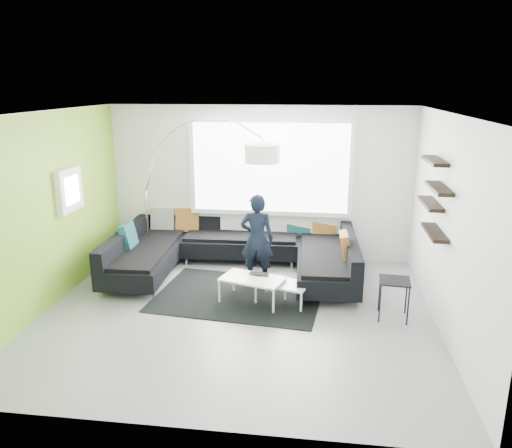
{
  "coord_description": "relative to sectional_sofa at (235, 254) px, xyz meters",
  "views": [
    {
      "loc": [
        1.11,
        -6.42,
        3.17
      ],
      "look_at": [
        0.15,
        0.9,
        1.08
      ],
      "focal_mm": 35.0,
      "sensor_mm": 36.0,
      "label": 1
    }
  ],
  "objects": [
    {
      "name": "ground",
      "position": [
        0.28,
        -1.47,
        -0.38
      ],
      "size": [
        5.5,
        5.5,
        0.0
      ],
      "primitive_type": "plane",
      "color": "gray",
      "rests_on": "ground"
    },
    {
      "name": "room_shell",
      "position": [
        0.32,
        -1.26,
        1.43
      ],
      "size": [
        5.54,
        5.04,
        2.82
      ],
      "color": "silver",
      "rests_on": "ground"
    },
    {
      "name": "sectional_sofa",
      "position": [
        0.0,
        0.0,
        0.0
      ],
      "size": [
        4.11,
        2.63,
        0.87
      ],
      "rotation": [
        0.0,
        0.0,
        0.04
      ],
      "color": "black",
      "rests_on": "ground"
    },
    {
      "name": "rug",
      "position": [
        0.2,
        -0.87,
        -0.38
      ],
      "size": [
        2.66,
        2.06,
        0.01
      ],
      "primitive_type": "cube",
      "rotation": [
        0.0,
        0.0,
        -0.1
      ],
      "color": "black",
      "rests_on": "ground"
    },
    {
      "name": "coffee_table",
      "position": [
        0.67,
        -1.05,
        -0.19
      ],
      "size": [
        1.32,
        0.99,
        0.39
      ],
      "primitive_type": "cube",
      "rotation": [
        0.0,
        0.0,
        -0.29
      ],
      "color": "white",
      "rests_on": "ground"
    },
    {
      "name": "arc_lamp",
      "position": [
        -1.68,
        0.43,
        0.95
      ],
      "size": [
        2.69,
        1.67,
        2.66
      ],
      "primitive_type": null,
      "rotation": [
        0.0,
        0.0,
        -0.24
      ],
      "color": "silver",
      "rests_on": "ground"
    },
    {
      "name": "side_table",
      "position": [
        2.45,
        -1.32,
        -0.1
      ],
      "size": [
        0.45,
        0.45,
        0.57
      ],
      "primitive_type": "cube",
      "rotation": [
        0.0,
        0.0,
        -0.09
      ],
      "color": "black",
      "rests_on": "ground"
    },
    {
      "name": "person",
      "position": [
        0.41,
        -0.26,
        0.36
      ],
      "size": [
        0.54,
        0.36,
        1.48
      ],
      "primitive_type": "imported",
      "rotation": [
        0.0,
        0.0,
        3.14
      ],
      "color": "black",
      "rests_on": "ground"
    },
    {
      "name": "laptop",
      "position": [
        0.52,
        -0.96,
        0.01
      ],
      "size": [
        0.36,
        0.28,
        0.02
      ],
      "primitive_type": "imported",
      "rotation": [
        0.0,
        0.0,
        -0.16
      ],
      "color": "black",
      "rests_on": "coffee_table"
    }
  ]
}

